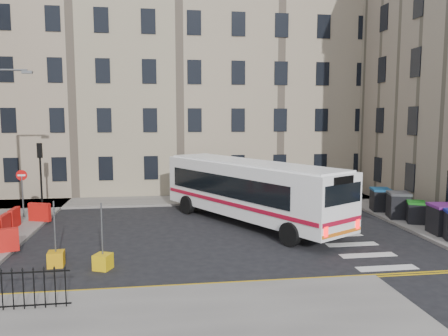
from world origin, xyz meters
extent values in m
plane|color=black|center=(0.00, 0.00, 0.00)|extent=(120.00, 120.00, 0.00)
cube|color=slate|center=(-6.00, 8.60, 0.07)|extent=(36.00, 3.20, 0.15)
cube|color=slate|center=(9.00, 4.00, 0.07)|extent=(2.40, 26.00, 0.15)
cube|color=gray|center=(-7.00, 15.50, 8.00)|extent=(38.00, 10.50, 16.00)
cylinder|color=black|center=(-12.00, 6.50, 1.75)|extent=(0.12, 0.12, 3.20)
cube|color=black|center=(-12.00, 6.50, 3.80)|extent=(0.28, 0.22, 0.90)
cylinder|color=#595B5E|center=(-12.50, 4.50, 1.35)|extent=(0.08, 0.08, 2.40)
cube|color=red|center=(-12.50, 4.50, 2.85)|extent=(0.60, 0.04, 0.60)
cube|color=red|center=(-12.20, 0.50, 0.65)|extent=(0.25, 1.25, 1.00)
cube|color=red|center=(-12.20, 2.00, 0.65)|extent=(0.25, 1.25, 1.00)
cube|color=red|center=(-11.30, 3.30, 0.65)|extent=(1.26, 0.66, 1.00)
cube|color=red|center=(-11.30, -2.30, 0.65)|extent=(1.26, 0.66, 1.00)
cube|color=white|center=(0.11, 1.76, 1.95)|extent=(8.53, 12.00, 2.78)
cube|color=black|center=(-1.38, 1.54, 2.17)|extent=(4.95, 8.52, 1.11)
cube|color=black|center=(1.05, 2.94, 2.17)|extent=(4.95, 8.52, 1.11)
cube|color=black|center=(-2.95, 7.07, 2.23)|extent=(2.15, 1.28, 1.22)
cube|color=black|center=(3.18, -3.56, 2.51)|extent=(2.15, 1.28, 0.89)
cube|color=#A10D25|center=(-1.11, 1.06, 1.28)|extent=(6.04, 10.44, 0.20)
cube|color=#A10D25|center=(1.33, 2.46, 1.28)|extent=(6.04, 10.44, 0.20)
cube|color=#FF0C0C|center=(2.22, -4.12, 1.00)|extent=(0.24, 0.17, 0.45)
cube|color=#FF0C0C|center=(4.15, -3.01, 1.00)|extent=(0.24, 0.17, 0.45)
cylinder|color=black|center=(-3.15, 4.63, 0.56)|extent=(0.83, 1.12, 1.11)
cylinder|color=black|center=(-0.74, 6.02, 0.56)|extent=(0.83, 1.12, 1.11)
cylinder|color=black|center=(1.08, -2.70, 0.56)|extent=(0.83, 1.12, 1.11)
cylinder|color=black|center=(3.49, -1.31, 0.56)|extent=(0.83, 1.12, 1.11)
cube|color=black|center=(8.94, -2.15, 0.81)|extent=(1.20, 1.36, 1.31)
cube|color=#5B1B68|center=(8.94, -2.15, 1.53)|extent=(1.27, 1.42, 0.14)
cube|color=black|center=(8.90, 0.08, 0.68)|extent=(1.22, 1.29, 1.06)
cube|color=#176B18|center=(8.90, 0.08, 1.27)|extent=(1.28, 1.35, 0.11)
cube|color=black|center=(8.61, 1.35, 0.81)|extent=(1.39, 1.51, 1.32)
cube|color=#39393C|center=(8.61, 1.35, 1.54)|extent=(1.46, 1.58, 0.14)
cube|color=black|center=(8.53, 3.28, 0.77)|extent=(1.26, 1.38, 1.23)
cube|color=navy|center=(8.53, 3.28, 1.45)|extent=(1.32, 1.44, 0.13)
cube|color=orange|center=(-8.76, -4.01, 0.30)|extent=(0.64, 0.64, 0.60)
cube|color=#E0AF0D|center=(-6.90, -4.60, 0.30)|extent=(0.79, 0.79, 0.60)
camera|label=1|loc=(-4.53, -21.31, 5.83)|focal=35.00mm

